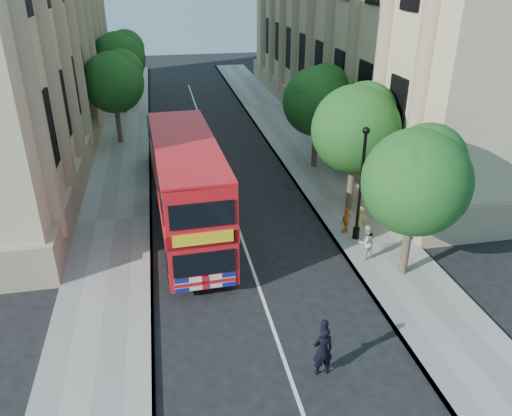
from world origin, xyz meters
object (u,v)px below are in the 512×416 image
box_van (168,149)px  woman_pedestrian (366,242)px  lamp_post (360,189)px  police_constable (323,351)px  double_decker_bus (188,187)px

box_van → woman_pedestrian: box_van is taller
box_van → woman_pedestrian: size_ratio=3.32×
lamp_post → police_constable: (-4.03, -7.50, -1.64)m
box_van → double_decker_bus: bearing=-88.0°
box_van → woman_pedestrian: (7.65, -11.76, -0.51)m
double_decker_bus → box_van: size_ratio=1.95×
double_decker_bus → lamp_post: bearing=-15.6°
box_van → police_constable: (3.87, -17.60, -0.52)m
lamp_post → police_constable: lamp_post is taller
lamp_post → box_van: size_ratio=1.02×
double_decker_bus → woman_pedestrian: (7.02, -3.37, -1.60)m
double_decker_bus → police_constable: size_ratio=5.66×
box_van → police_constable: bearing=-79.9°
double_decker_bus → woman_pedestrian: 7.95m
box_van → police_constable: box_van is taller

